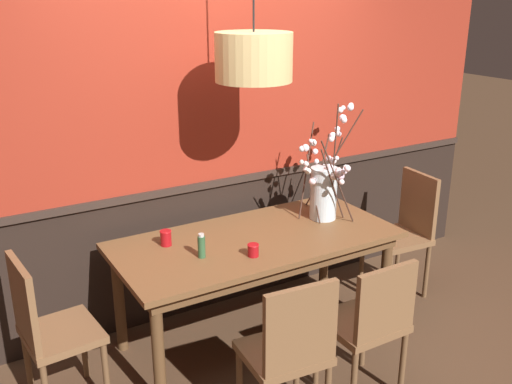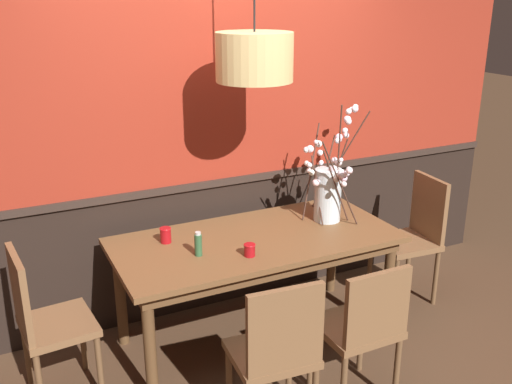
{
  "view_description": "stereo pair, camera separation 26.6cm",
  "coord_description": "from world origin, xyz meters",
  "px_view_note": "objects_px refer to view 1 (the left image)",
  "views": [
    {
      "loc": [
        -1.76,
        -2.97,
        2.27
      ],
      "look_at": [
        0.0,
        0.0,
        1.07
      ],
      "focal_mm": 40.73,
      "sensor_mm": 36.0,
      "label": 1
    },
    {
      "loc": [
        -1.52,
        -3.1,
        2.27
      ],
      "look_at": [
        0.0,
        0.0,
        1.07
      ],
      "focal_mm": 40.73,
      "sensor_mm": 36.0,
      "label": 2
    }
  ],
  "objects_px": {
    "chair_far_side_right": "(229,224)",
    "vase_with_blossoms": "(324,188)",
    "chair_head_west_end": "(47,327)",
    "chair_near_side_left": "(290,348)",
    "candle_holder_nearer_center": "(253,250)",
    "pendant_lamp": "(254,57)",
    "dining_table": "(256,249)",
    "condiment_bottle": "(202,246)",
    "chair_head_east_end": "(405,228)",
    "candle_holder_nearer_edge": "(166,238)",
    "chair_near_side_right": "(370,321)"
  },
  "relations": [
    {
      "from": "vase_with_blossoms",
      "to": "pendant_lamp",
      "type": "height_order",
      "value": "pendant_lamp"
    },
    {
      "from": "vase_with_blossoms",
      "to": "condiment_bottle",
      "type": "bearing_deg",
      "value": -171.92
    },
    {
      "from": "chair_head_west_end",
      "to": "candle_holder_nearer_center",
      "type": "distance_m",
      "value": 1.23
    },
    {
      "from": "candle_holder_nearer_center",
      "to": "candle_holder_nearer_edge",
      "type": "xyz_separation_m",
      "value": [
        -0.39,
        0.41,
        0.01
      ]
    },
    {
      "from": "dining_table",
      "to": "condiment_bottle",
      "type": "height_order",
      "value": "condiment_bottle"
    },
    {
      "from": "candle_holder_nearer_edge",
      "to": "dining_table",
      "type": "bearing_deg",
      "value": -18.2
    },
    {
      "from": "chair_far_side_right",
      "to": "chair_head_west_end",
      "type": "height_order",
      "value": "chair_head_west_end"
    },
    {
      "from": "chair_far_side_right",
      "to": "condiment_bottle",
      "type": "height_order",
      "value": "condiment_bottle"
    },
    {
      "from": "chair_near_side_right",
      "to": "chair_near_side_left",
      "type": "bearing_deg",
      "value": -179.26
    },
    {
      "from": "chair_head_east_end",
      "to": "pendant_lamp",
      "type": "xyz_separation_m",
      "value": [
        -1.31,
        0.06,
        1.36
      ]
    },
    {
      "from": "chair_head_east_end",
      "to": "chair_far_side_right",
      "type": "distance_m",
      "value": 1.37
    },
    {
      "from": "chair_head_east_end",
      "to": "chair_near_side_left",
      "type": "relative_size",
      "value": 1.04
    },
    {
      "from": "chair_near_side_left",
      "to": "candle_holder_nearer_edge",
      "type": "bearing_deg",
      "value": 103.55
    },
    {
      "from": "condiment_bottle",
      "to": "candle_holder_nearer_edge",
      "type": "bearing_deg",
      "value": 113.73
    },
    {
      "from": "chair_near_side_left",
      "to": "candle_holder_nearer_center",
      "type": "bearing_deg",
      "value": 77.06
    },
    {
      "from": "chair_far_side_right",
      "to": "vase_with_blossoms",
      "type": "relative_size",
      "value": 1.06
    },
    {
      "from": "chair_head_west_end",
      "to": "vase_with_blossoms",
      "type": "bearing_deg",
      "value": 2.56
    },
    {
      "from": "vase_with_blossoms",
      "to": "condiment_bottle",
      "type": "distance_m",
      "value": 1.03
    },
    {
      "from": "chair_head_west_end",
      "to": "chair_far_side_right",
      "type": "bearing_deg",
      "value": 28.53
    },
    {
      "from": "candle_holder_nearer_center",
      "to": "pendant_lamp",
      "type": "distance_m",
      "value": 1.15
    },
    {
      "from": "chair_far_side_right",
      "to": "condiment_bottle",
      "type": "distance_m",
      "value": 1.18
    },
    {
      "from": "pendant_lamp",
      "to": "dining_table",
      "type": "bearing_deg",
      "value": -107.43
    },
    {
      "from": "chair_far_side_right",
      "to": "condiment_bottle",
      "type": "xyz_separation_m",
      "value": [
        -0.67,
        -0.92,
        0.32
      ]
    },
    {
      "from": "vase_with_blossoms",
      "to": "chair_near_side_left",
      "type": "bearing_deg",
      "value": -134.19
    },
    {
      "from": "candle_holder_nearer_center",
      "to": "pendant_lamp",
      "type": "height_order",
      "value": "pendant_lamp"
    },
    {
      "from": "chair_near_side_left",
      "to": "chair_head_west_end",
      "type": "relative_size",
      "value": 0.98
    },
    {
      "from": "chair_head_east_end",
      "to": "chair_near_side_right",
      "type": "height_order",
      "value": "chair_head_east_end"
    },
    {
      "from": "chair_head_east_end",
      "to": "chair_head_west_end",
      "type": "distance_m",
      "value": 2.67
    },
    {
      "from": "vase_with_blossoms",
      "to": "candle_holder_nearer_center",
      "type": "height_order",
      "value": "vase_with_blossoms"
    },
    {
      "from": "chair_head_east_end",
      "to": "chair_head_west_end",
      "type": "bearing_deg",
      "value": -179.45
    },
    {
      "from": "chair_near_side_right",
      "to": "chair_head_east_end",
      "type": "bearing_deg",
      "value": 37.84
    },
    {
      "from": "chair_head_east_end",
      "to": "chair_far_side_right",
      "type": "xyz_separation_m",
      "value": [
        -1.09,
        0.84,
        -0.03
      ]
    },
    {
      "from": "candle_holder_nearer_center",
      "to": "condiment_bottle",
      "type": "bearing_deg",
      "value": 152.34
    },
    {
      "from": "chair_head_west_end",
      "to": "condiment_bottle",
      "type": "bearing_deg",
      "value": -3.63
    },
    {
      "from": "chair_far_side_right",
      "to": "vase_with_blossoms",
      "type": "bearing_deg",
      "value": -66.3
    },
    {
      "from": "dining_table",
      "to": "candle_holder_nearer_center",
      "type": "xyz_separation_m",
      "value": [
        -0.16,
        -0.23,
        0.12
      ]
    },
    {
      "from": "chair_near_side_left",
      "to": "candle_holder_nearer_center",
      "type": "relative_size",
      "value": 11.91
    },
    {
      "from": "chair_near_side_right",
      "to": "chair_head_west_end",
      "type": "relative_size",
      "value": 0.94
    },
    {
      "from": "chair_near_side_left",
      "to": "vase_with_blossoms",
      "type": "xyz_separation_m",
      "value": [
        0.88,
        0.91,
        0.45
      ]
    },
    {
      "from": "condiment_bottle",
      "to": "dining_table",
      "type": "bearing_deg",
      "value": 11.7
    },
    {
      "from": "pendant_lamp",
      "to": "chair_head_west_end",
      "type": "bearing_deg",
      "value": -176.24
    },
    {
      "from": "dining_table",
      "to": "vase_with_blossoms",
      "type": "bearing_deg",
      "value": 5.36
    },
    {
      "from": "chair_near_side_right",
      "to": "chair_head_west_end",
      "type": "height_order",
      "value": "chair_head_west_end"
    },
    {
      "from": "chair_far_side_right",
      "to": "candle_holder_nearer_edge",
      "type": "relative_size",
      "value": 8.83
    },
    {
      "from": "chair_near_side_right",
      "to": "pendant_lamp",
      "type": "bearing_deg",
      "value": 104.19
    },
    {
      "from": "vase_with_blossoms",
      "to": "chair_head_west_end",
      "type": "bearing_deg",
      "value": -177.44
    },
    {
      "from": "chair_far_side_right",
      "to": "candle_holder_nearer_center",
      "type": "xyz_separation_m",
      "value": [
        -0.4,
        -1.06,
        0.29
      ]
    },
    {
      "from": "chair_near_side_right",
      "to": "chair_far_side_right",
      "type": "bearing_deg",
      "value": 90.13
    },
    {
      "from": "dining_table",
      "to": "pendant_lamp",
      "type": "relative_size",
      "value": 1.5
    },
    {
      "from": "candle_holder_nearer_center",
      "to": "pendant_lamp",
      "type": "bearing_deg",
      "value": 58.9
    }
  ]
}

